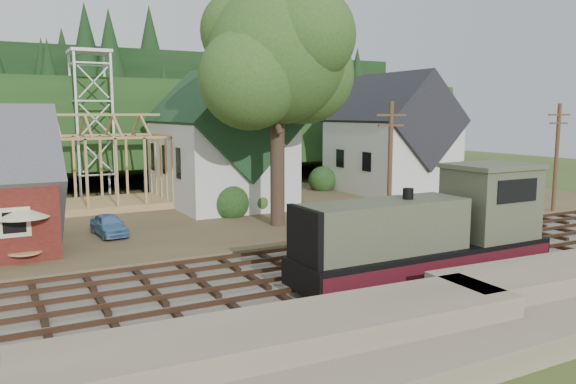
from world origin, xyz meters
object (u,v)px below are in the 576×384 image
locomotive (434,233)px  car_blue (109,225)px  car_red (401,183)px  patio_set (23,214)px

locomotive → car_blue: bearing=126.1°
locomotive → car_blue: size_ratio=3.31×
car_red → car_blue: bearing=130.9°
car_blue → car_red: size_ratio=0.90×
locomotive → car_red: locomotive is taller
car_red → patio_set: patio_set is taller
car_blue → locomotive: bearing=-58.9°
car_blue → car_red: car_blue is taller
patio_set → car_red: bearing=20.2°
car_blue → patio_set: (-4.65, -4.21, 1.69)m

